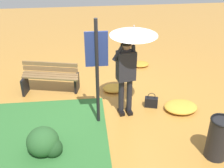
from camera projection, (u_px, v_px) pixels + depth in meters
ground_plane at (113, 108)px, 6.75m from camera, size 18.00×18.00×0.00m
person_with_umbrella at (130, 49)px, 5.85m from camera, size 0.96×0.96×2.04m
info_sign_post at (97, 62)px, 5.58m from camera, size 0.44×0.07×2.30m
handbag at (151, 102)px, 6.75m from camera, size 0.33×0.22×0.37m
park_bench at (51, 77)px, 7.22m from camera, size 1.42×0.67×0.75m
trash_bin at (219, 138)px, 5.20m from camera, size 0.42×0.42×0.83m
shrub_cluster at (45, 143)px, 5.34m from camera, size 0.66×0.60×0.54m
leaf_pile_near_person at (181, 107)px, 6.65m from camera, size 0.76×0.61×0.17m
leaf_pile_by_bench at (114, 88)px, 7.42m from camera, size 0.55×0.44×0.12m
leaf_pile_far_path at (140, 64)px, 8.66m from camera, size 0.51×0.41×0.11m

